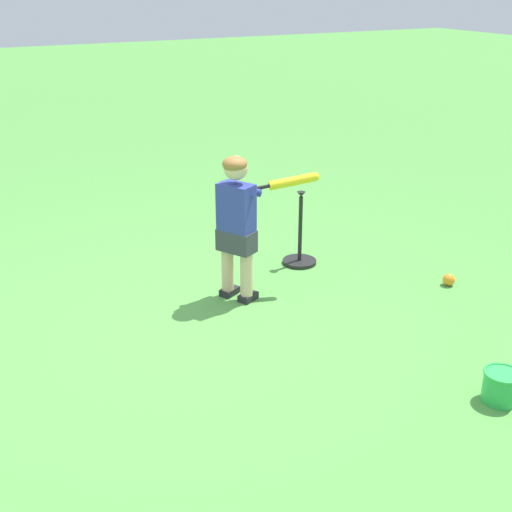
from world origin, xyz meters
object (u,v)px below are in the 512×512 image
at_px(child_batter, 240,215).
at_px(batting_tee, 300,252).
at_px(play_ball_far_right, 449,280).
at_px(toy_bucket, 501,386).

xyz_separation_m(child_batter, batting_tee, (-0.72, -0.34, -0.55)).
xyz_separation_m(play_ball_far_right, batting_tee, (0.80, -0.91, 0.06)).
bearing_deg(play_ball_far_right, child_batter, -20.33).
bearing_deg(batting_tee, play_ball_far_right, 131.32).
relative_size(child_batter, batting_tee, 1.74).
height_order(child_batter, play_ball_far_right, child_batter).
relative_size(child_batter, toy_bucket, 5.00).
bearing_deg(play_ball_far_right, batting_tee, -48.68).
distance_m(play_ball_far_right, batting_tee, 1.21).
height_order(play_ball_far_right, batting_tee, batting_tee).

